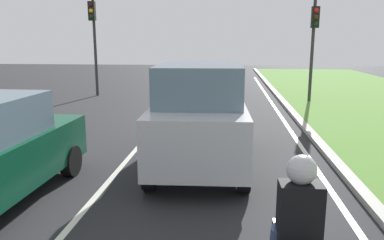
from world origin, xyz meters
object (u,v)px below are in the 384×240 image
(car_suv_ahead, at_px, (200,114))
(traffic_light_near_right, at_px, (314,34))
(rider_person, at_px, (299,211))
(traffic_light_overhead_left, at_px, (93,30))

(car_suv_ahead, bearing_deg, traffic_light_near_right, 63.01)
(rider_person, bearing_deg, traffic_light_overhead_left, 114.68)
(traffic_light_near_right, bearing_deg, rider_person, -101.99)
(rider_person, distance_m, traffic_light_overhead_left, 16.94)
(car_suv_ahead, distance_m, traffic_light_near_right, 10.32)
(traffic_light_overhead_left, bearing_deg, car_suv_ahead, -59.87)
(rider_person, bearing_deg, traffic_light_near_right, 76.88)
(car_suv_ahead, relative_size, traffic_light_near_right, 1.00)
(rider_person, relative_size, traffic_light_near_right, 0.26)
(rider_person, relative_size, traffic_light_overhead_left, 0.25)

